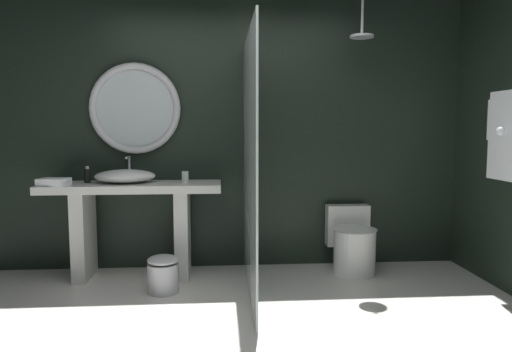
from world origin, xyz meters
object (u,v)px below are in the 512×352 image
object	(u,v)px
waste_bin	(163,274)
toilet	(353,244)
round_wall_mirror	(135,108)
vessel_sink	(125,176)
soap_dispenser	(87,176)
tumbler_cup	(185,177)
folded_hand_towel	(54,182)
hanging_bathrobe	(510,133)
rain_shower_head	(362,33)

from	to	relation	value
waste_bin	toilet	bearing A→B (deg)	14.30
round_wall_mirror	waste_bin	distance (m)	1.57
vessel_sink	soap_dispenser	size ratio (longest dim) A/B	3.56
tumbler_cup	vessel_sink	bearing A→B (deg)	172.66
folded_hand_towel	vessel_sink	bearing A→B (deg)	18.14
hanging_bathrobe	waste_bin	xyz separation A→B (m)	(-2.73, 0.30, -1.16)
tumbler_cup	folded_hand_towel	distance (m)	1.12
rain_shower_head	toilet	bearing A→B (deg)	122.44
soap_dispenser	rain_shower_head	xyz separation A→B (m)	(2.46, -0.11, 1.27)
waste_bin	soap_dispenser	bearing A→B (deg)	145.52
rain_shower_head	folded_hand_towel	size ratio (longest dim) A/B	1.45
soap_dispenser	hanging_bathrobe	world-z (taller)	hanging_bathrobe
vessel_sink	soap_dispenser	bearing A→B (deg)	179.35
soap_dispenser	waste_bin	size ratio (longest dim) A/B	0.49
round_wall_mirror	waste_bin	size ratio (longest dim) A/B	2.71
rain_shower_head	hanging_bathrobe	distance (m)	1.49
tumbler_cup	waste_bin	xyz separation A→B (m)	(-0.16, -0.42, -0.76)
hanging_bathrobe	toilet	world-z (taller)	hanging_bathrobe
vessel_sink	toilet	distance (m)	2.19
waste_bin	folded_hand_towel	world-z (taller)	folded_hand_towel
soap_dispenser	round_wall_mirror	size ratio (longest dim) A/B	0.18
soap_dispenser	waste_bin	world-z (taller)	soap_dispenser
hanging_bathrobe	toilet	size ratio (longest dim) A/B	1.26
tumbler_cup	toilet	xyz separation A→B (m)	(1.55, 0.02, -0.64)
tumbler_cup	toilet	size ratio (longest dim) A/B	0.18
round_wall_mirror	toilet	size ratio (longest dim) A/B	1.40
soap_dispenser	toilet	distance (m)	2.52
toilet	rain_shower_head	bearing A→B (deg)	-57.56
rain_shower_head	folded_hand_towel	xyz separation A→B (m)	(-2.69, -0.08, -1.30)
toilet	folded_hand_towel	xyz separation A→B (m)	(-2.66, -0.13, 0.62)
hanging_bathrobe	folded_hand_towel	xyz separation A→B (m)	(-3.68, 0.60, -0.43)
soap_dispenser	hanging_bathrobe	distance (m)	3.56
waste_bin	vessel_sink	bearing A→B (deg)	128.06
round_wall_mirror	rain_shower_head	xyz separation A→B (m)	(2.06, -0.30, 0.66)
tumbler_cup	round_wall_mirror	world-z (taller)	round_wall_mirror
hanging_bathrobe	waste_bin	size ratio (longest dim) A/B	2.45
soap_dispenser	folded_hand_towel	world-z (taller)	soap_dispenser
vessel_sink	hanging_bathrobe	xyz separation A→B (m)	(3.11, -0.79, 0.40)
round_wall_mirror	waste_bin	xyz separation A→B (m)	(0.32, -0.69, -1.38)
vessel_sink	rain_shower_head	xyz separation A→B (m)	(2.13, -0.10, 1.27)
round_wall_mirror	folded_hand_towel	world-z (taller)	round_wall_mirror
toilet	tumbler_cup	bearing A→B (deg)	-179.41
vessel_sink	tumbler_cup	world-z (taller)	vessel_sink
round_wall_mirror	rain_shower_head	world-z (taller)	rain_shower_head
toilet	folded_hand_towel	world-z (taller)	folded_hand_towel
waste_bin	folded_hand_towel	size ratio (longest dim) A/B	1.31
rain_shower_head	toilet	xyz separation A→B (m)	(-0.03, 0.05, -1.92)
rain_shower_head	tumbler_cup	bearing A→B (deg)	178.82
tumbler_cup	hanging_bathrobe	world-z (taller)	hanging_bathrobe
vessel_sink	soap_dispenser	world-z (taller)	vessel_sink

